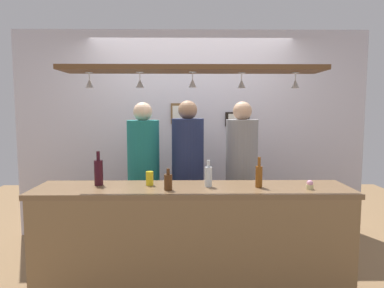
# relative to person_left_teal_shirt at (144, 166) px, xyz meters

# --- Properties ---
(ground_plane) EXTENTS (8.00, 8.00, 0.00)m
(ground_plane) POSITION_rel_person_left_teal_shirt_xyz_m (0.51, -0.38, -1.02)
(ground_plane) COLOR olive
(back_wall) EXTENTS (4.40, 0.06, 2.60)m
(back_wall) POSITION_rel_person_left_teal_shirt_xyz_m (0.51, 0.72, 0.28)
(back_wall) COLOR silver
(back_wall) RESTS_ON ground_plane
(bar_counter) EXTENTS (2.70, 0.55, 0.96)m
(bar_counter) POSITION_rel_person_left_teal_shirt_xyz_m (0.51, -0.88, -0.37)
(bar_counter) COLOR brown
(bar_counter) RESTS_ON ground_plane
(overhead_glass_rack) EXTENTS (2.20, 0.36, 0.04)m
(overhead_glass_rack) POSITION_rel_person_left_teal_shirt_xyz_m (0.51, -0.68, 0.94)
(overhead_glass_rack) COLOR brown
(hanging_wineglass_far_left) EXTENTS (0.07, 0.07, 0.13)m
(hanging_wineglass_far_left) POSITION_rel_person_left_teal_shirt_xyz_m (-0.37, -0.64, 0.82)
(hanging_wineglass_far_left) COLOR silver
(hanging_wineglass_far_left) RESTS_ON overhead_glass_rack
(hanging_wineglass_left) EXTENTS (0.07, 0.07, 0.13)m
(hanging_wineglass_left) POSITION_rel_person_left_teal_shirt_xyz_m (0.07, -0.65, 0.82)
(hanging_wineglass_left) COLOR silver
(hanging_wineglass_left) RESTS_ON overhead_glass_rack
(hanging_wineglass_center_left) EXTENTS (0.07, 0.07, 0.13)m
(hanging_wineglass_center_left) POSITION_rel_person_left_teal_shirt_xyz_m (0.51, -0.68, 0.82)
(hanging_wineglass_center_left) COLOR silver
(hanging_wineglass_center_left) RESTS_ON overhead_glass_rack
(hanging_wineglass_center) EXTENTS (0.07, 0.07, 0.13)m
(hanging_wineglass_center) POSITION_rel_person_left_teal_shirt_xyz_m (0.94, -0.61, 0.82)
(hanging_wineglass_center) COLOR silver
(hanging_wineglass_center) RESTS_ON overhead_glass_rack
(hanging_wineglass_center_right) EXTENTS (0.07, 0.07, 0.13)m
(hanging_wineglass_center_right) POSITION_rel_person_left_teal_shirt_xyz_m (1.41, -0.62, 0.82)
(hanging_wineglass_center_right) COLOR silver
(hanging_wineglass_center_right) RESTS_ON overhead_glass_rack
(person_left_teal_shirt) EXTENTS (0.34, 0.34, 1.70)m
(person_left_teal_shirt) POSITION_rel_person_left_teal_shirt_xyz_m (0.00, 0.00, 0.00)
(person_left_teal_shirt) COLOR #2D334C
(person_left_teal_shirt) RESTS_ON ground_plane
(person_middle_navy_shirt) EXTENTS (0.34, 0.34, 1.72)m
(person_middle_navy_shirt) POSITION_rel_person_left_teal_shirt_xyz_m (0.47, 0.00, 0.01)
(person_middle_navy_shirt) COLOR #2D334C
(person_middle_navy_shirt) RESTS_ON ground_plane
(person_right_grey_shirt) EXTENTS (0.34, 0.34, 1.71)m
(person_right_grey_shirt) POSITION_rel_person_left_teal_shirt_xyz_m (1.05, -0.00, 0.01)
(person_right_grey_shirt) COLOR #2D334C
(person_right_grey_shirt) RESTS_ON ground_plane
(bottle_beer_amber_tall) EXTENTS (0.06, 0.06, 0.26)m
(bottle_beer_amber_tall) POSITION_rel_person_left_teal_shirt_xyz_m (1.08, -0.74, 0.03)
(bottle_beer_amber_tall) COLOR brown
(bottle_beer_amber_tall) RESTS_ON bar_counter
(bottle_soda_clear) EXTENTS (0.06, 0.06, 0.23)m
(bottle_soda_clear) POSITION_rel_person_left_teal_shirt_xyz_m (0.65, -0.71, 0.03)
(bottle_soda_clear) COLOR silver
(bottle_soda_clear) RESTS_ON bar_counter
(bottle_beer_brown_stubby) EXTENTS (0.07, 0.07, 0.18)m
(bottle_beer_brown_stubby) POSITION_rel_person_left_teal_shirt_xyz_m (0.31, -0.84, 0.01)
(bottle_beer_brown_stubby) COLOR #512D14
(bottle_beer_brown_stubby) RESTS_ON bar_counter
(bottle_wine_dark_red) EXTENTS (0.08, 0.08, 0.30)m
(bottle_wine_dark_red) POSITION_rel_person_left_teal_shirt_xyz_m (-0.31, -0.65, 0.05)
(bottle_wine_dark_red) COLOR #380F19
(bottle_wine_dark_red) RESTS_ON bar_counter
(drink_can) EXTENTS (0.07, 0.07, 0.12)m
(drink_can) POSITION_rel_person_left_teal_shirt_xyz_m (0.14, -0.66, -0.00)
(drink_can) COLOR yellow
(drink_can) RESTS_ON bar_counter
(cupcake) EXTENTS (0.06, 0.06, 0.08)m
(cupcake) POSITION_rel_person_left_teal_shirt_xyz_m (1.49, -0.82, -0.03)
(cupcake) COLOR beige
(cupcake) RESTS_ON bar_counter
(picture_frame_crest) EXTENTS (0.18, 0.02, 0.26)m
(picture_frame_crest) POSITION_rel_person_left_teal_shirt_xyz_m (0.35, 0.68, 0.54)
(picture_frame_crest) COLOR brown
(picture_frame_crest) RESTS_ON back_wall
(picture_frame_lower_pair) EXTENTS (0.30, 0.02, 0.18)m
(picture_frame_lower_pair) POSITION_rel_person_left_teal_shirt_xyz_m (1.10, 0.68, 0.47)
(picture_frame_lower_pair) COLOR black
(picture_frame_lower_pair) RESTS_ON back_wall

